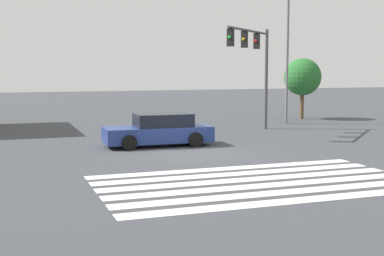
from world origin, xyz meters
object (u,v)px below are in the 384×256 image
car_1 (159,131)px  street_light_pole_a (288,45)px  tree_corner_c (303,77)px  traffic_signal_mast (254,54)px

car_1 → street_light_pole_a: bearing=-145.6°
tree_corner_c → traffic_signal_mast: bearing=-137.4°
tree_corner_c → street_light_pole_a: bearing=-136.8°
car_1 → street_light_pole_a: (10.19, 6.71, 4.22)m
street_light_pole_a → traffic_signal_mast: bearing=-137.8°
traffic_signal_mast → car_1: traffic_signal_mast is taller
traffic_signal_mast → tree_corner_c: bearing=177.6°
traffic_signal_mast → car_1: 7.65m
traffic_signal_mast → tree_corner_c: size_ratio=1.36×
street_light_pole_a → car_1: bearing=-146.6°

